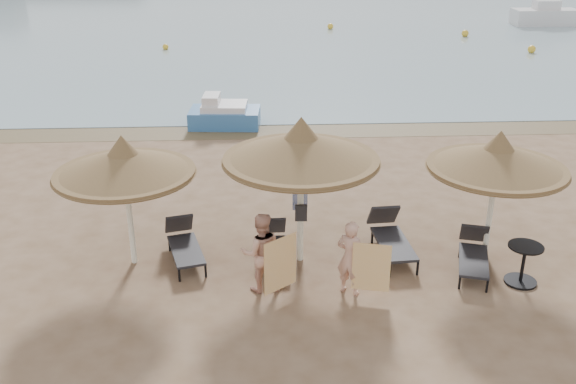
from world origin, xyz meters
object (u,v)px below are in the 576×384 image
palapa_center (301,148)px  pedal_boat (224,114)px  lounger_near_right (391,235)px  person_left (261,246)px  palapa_left (124,163)px  lounger_far_left (184,242)px  person_right (351,252)px  palapa_right (498,158)px  lounger_near_left (275,244)px  lounger_far_right (474,253)px  side_table (523,265)px

palapa_center → pedal_boat: size_ratio=1.29×
lounger_near_right → person_left: 3.11m
palapa_left → palapa_center: (3.43, -0.05, 0.26)m
lounger_far_left → person_right: bearing=-40.1°
palapa_right → lounger_near_right: 2.69m
lounger_near_left → person_left: (-0.29, -1.19, 0.60)m
palapa_left → lounger_near_left: palapa_left is taller
palapa_center → palapa_right: 3.90m
lounger_far_right → lounger_near_right: bearing=171.0°
lounger_near_right → person_right: person_right is taller
palapa_center → lounger_far_right: 4.11m
palapa_right → lounger_near_left: bearing=178.3°
lounger_near_right → side_table: size_ratio=2.39×
lounger_near_left → side_table: size_ratio=2.04×
palapa_left → person_left: size_ratio=1.51×
lounger_far_right → person_right: person_right is taller
lounger_near_right → person_right: 1.96m
palapa_center → pedal_boat: palapa_center is taller
lounger_far_left → pedal_boat: size_ratio=0.76×
pedal_boat → palapa_left: bearing=-95.2°
side_table → pedal_boat: pedal_boat is taller
person_left → palapa_right: bearing=-174.3°
palapa_center → side_table: bearing=-14.8°
person_right → pedal_boat: 10.87m
lounger_far_left → person_left: 2.15m
pedal_boat → side_table: bearing=-55.0°
palapa_center → lounger_far_right: (3.49, -0.50, -2.12)m
palapa_center → lounger_near_right: bearing=7.5°
palapa_right → side_table: size_ratio=3.45×
palapa_center → lounger_far_left: (-2.41, 0.21, -2.11)m
palapa_center → person_left: palapa_center is taller
palapa_left → lounger_far_left: 2.12m
lounger_far_left → lounger_far_right: bearing=-22.0°
lounger_far_right → palapa_right: bearing=65.0°
side_table → person_right: bearing=-176.8°
palapa_right → lounger_near_right: bearing=171.4°
palapa_left → lounger_far_left: bearing=8.6°
person_right → pedal_boat: bearing=-43.4°
palapa_left → palapa_right: (7.33, -0.10, 0.01)m
palapa_left → side_table: (7.68, -1.18, -1.82)m
person_left → lounger_far_left: bearing=-46.4°
palapa_center → lounger_near_left: size_ratio=1.89×
lounger_near_left → palapa_right: bearing=-3.7°
lounger_near_left → pedal_boat: (-1.43, 9.10, 0.07)m
palapa_left → person_right: size_ratio=1.60×
palapa_left → palapa_center: bearing=-0.9°
person_right → pedal_boat: size_ratio=0.72×
palapa_center → lounger_near_right: palapa_center is taller
palapa_center → side_table: size_ratio=3.85×
palapa_center → lounger_far_left: bearing=175.0°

